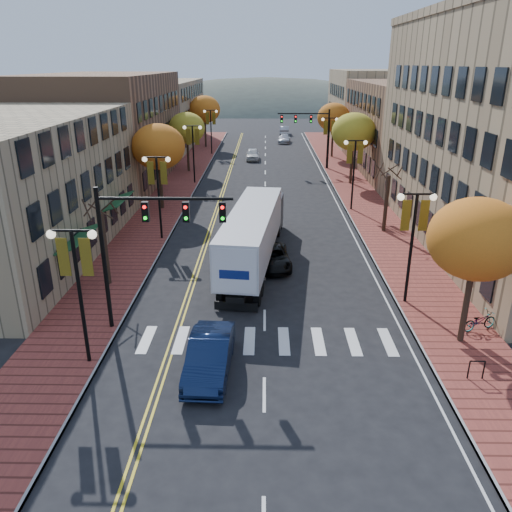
{
  "coord_description": "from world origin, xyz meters",
  "views": [
    {
      "loc": [
        -0.03,
        -18.13,
        12.05
      ],
      "look_at": [
        -0.49,
        7.2,
        2.2
      ],
      "focal_mm": 35.0,
      "sensor_mm": 36.0,
      "label": 1
    }
  ],
  "objects_px": {
    "navy_sedan": "(210,355)",
    "black_suv": "(273,257)",
    "bicycle": "(480,321)",
    "semi_truck": "(255,230)"
  },
  "relations": [
    {
      "from": "navy_sedan",
      "to": "black_suv",
      "type": "relative_size",
      "value": 1.07
    },
    {
      "from": "semi_truck",
      "to": "black_suv",
      "type": "distance_m",
      "value": 2.09
    },
    {
      "from": "black_suv",
      "to": "bicycle",
      "type": "xyz_separation_m",
      "value": [
        9.7,
        -8.12,
        -0.0
      ]
    },
    {
      "from": "black_suv",
      "to": "bicycle",
      "type": "relative_size",
      "value": 2.49
    },
    {
      "from": "navy_sedan",
      "to": "black_suv",
      "type": "height_order",
      "value": "navy_sedan"
    },
    {
      "from": "navy_sedan",
      "to": "black_suv",
      "type": "distance_m",
      "value": 11.92
    },
    {
      "from": "bicycle",
      "to": "semi_truck",
      "type": "bearing_deg",
      "value": 30.65
    },
    {
      "from": "black_suv",
      "to": "bicycle",
      "type": "height_order",
      "value": "black_suv"
    },
    {
      "from": "semi_truck",
      "to": "bicycle",
      "type": "bearing_deg",
      "value": -32.49
    },
    {
      "from": "navy_sedan",
      "to": "bicycle",
      "type": "bearing_deg",
      "value": 17.56
    }
  ]
}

